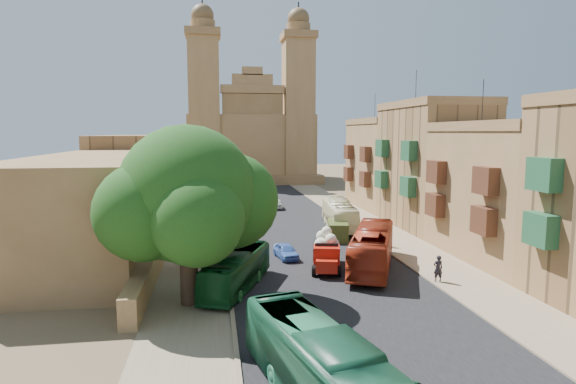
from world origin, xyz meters
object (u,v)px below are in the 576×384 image
object	(u,v)px
bus_green_north	(237,270)
pedestrian_a	(438,268)
bus_cream_east	(339,214)
pedestrian_c	(385,237)
bus_red_east	(372,248)
car_cream	(335,228)
car_dkblue	(236,202)
bus_green_south	(323,370)
church	(250,137)
street_tree_b	(193,207)
street_tree_a	(187,226)
car_white_a	(245,215)
ficus_tree	(189,199)
street_tree_c	(197,188)
car_blue_a	(286,251)
street_tree_d	(200,180)
car_white_b	(276,204)
car_blue_b	(253,187)
olive_pickup	(338,230)
red_truck	(326,251)

from	to	relation	value
bus_green_north	pedestrian_a	bearing A→B (deg)	18.94
bus_cream_east	pedestrian_c	world-z (taller)	bus_cream_east
bus_red_east	car_cream	size ratio (longest dim) A/B	2.85
car_dkblue	pedestrian_a	xyz separation A→B (m)	(12.29, -37.14, 0.32)
bus_green_south	pedestrian_c	bearing A→B (deg)	51.35
church	street_tree_b	size ratio (longest dim) A/B	8.40
street_tree_a	car_white_a	distance (m)	20.37
ficus_tree	car_white_a	world-z (taller)	ficus_tree
pedestrian_c	street_tree_c	bearing A→B (deg)	-142.88
street_tree_c	car_blue_a	distance (m)	23.90
ficus_tree	bus_green_north	distance (m)	6.37
street_tree_a	car_cream	bearing A→B (deg)	36.39
street_tree_d	car_white_b	size ratio (longest dim) A/B	1.24
ficus_tree	street_tree_a	bearing A→B (deg)	94.27
street_tree_a	bus_green_north	bearing A→B (deg)	-58.27
bus_green_north	car_dkblue	bearing A→B (deg)	108.57
street_tree_d	car_blue_b	xyz separation A→B (m)	(8.98, 13.03, -2.71)
street_tree_c	car_dkblue	distance (m)	9.13
street_tree_a	street_tree_c	bearing A→B (deg)	90.00
ficus_tree	street_tree_c	distance (m)	32.13
bus_cream_east	car_white_a	xyz separation A→B (m)	(-9.86, 6.17, -0.89)
olive_pickup	car_blue_b	size ratio (longest dim) A/B	1.24
pedestrian_a	bus_green_south	bearing A→B (deg)	51.66
bus_green_north	car_blue_b	xyz separation A→B (m)	(5.48, 54.69, -0.67)
car_blue_a	car_blue_b	xyz separation A→B (m)	(1.07, 47.40, -0.01)
olive_pickup	bus_red_east	distance (m)	10.38
bus_green_north	pedestrian_c	size ratio (longest dim) A/B	5.31
bus_green_south	red_truck	bearing A→B (deg)	62.58
bus_green_south	street_tree_c	bearing A→B (deg)	84.12
bus_cream_east	car_blue_a	distance (m)	13.90
ficus_tree	red_truck	world-z (taller)	ficus_tree
olive_pickup	bus_green_south	world-z (taller)	bus_green_south
bus_cream_east	car_blue_b	distance (m)	36.42
car_dkblue	pedestrian_a	world-z (taller)	pedestrian_a
ficus_tree	street_tree_b	size ratio (longest dim) A/B	2.52
bus_red_east	bus_cream_east	bearing A→B (deg)	-72.76
car_cream	pedestrian_c	distance (m)	7.00
ficus_tree	red_truck	xyz separation A→B (m)	(9.92, 6.10, -5.06)
bus_green_south	pedestrian_a	bearing A→B (deg)	37.07
street_tree_c	ficus_tree	bearing A→B (deg)	-88.93
street_tree_d	bus_red_east	size ratio (longest dim) A/B	0.43
car_blue_a	pedestrian_c	distance (m)	9.98
street_tree_a	bus_green_south	world-z (taller)	street_tree_a
street_tree_b	street_tree_a	bearing A→B (deg)	-90.00
bus_green_north	car_cream	bearing A→B (deg)	77.41
olive_pickup	bus_cream_east	size ratio (longest dim) A/B	0.42
car_white_a	car_cream	bearing A→B (deg)	-56.14
ficus_tree	car_dkblue	distance (m)	39.61
pedestrian_c	church	bearing A→B (deg)	-177.70
car_white_a	car_cream	distance (m)	12.38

